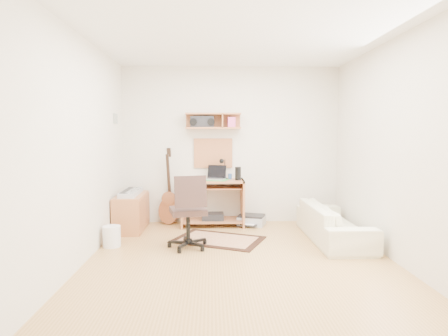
{
  "coord_description": "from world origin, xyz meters",
  "views": [
    {
      "loc": [
        -0.33,
        -4.4,
        1.48
      ],
      "look_at": [
        -0.15,
        1.05,
        1.0
      ],
      "focal_mm": 30.6,
      "sensor_mm": 36.0,
      "label": 1
    }
  ],
  "objects_px": {
    "task_chair": "(188,211)",
    "cabinet": "(131,212)",
    "printer": "(252,220)",
    "sofa": "(334,217)",
    "desk": "(213,203)"
  },
  "relations": [
    {
      "from": "desk",
      "to": "printer",
      "type": "height_order",
      "value": "desk"
    },
    {
      "from": "desk",
      "to": "printer",
      "type": "relative_size",
      "value": 2.37
    },
    {
      "from": "desk",
      "to": "cabinet",
      "type": "distance_m",
      "value": 1.29
    },
    {
      "from": "task_chair",
      "to": "printer",
      "type": "bearing_deg",
      "value": 39.24
    },
    {
      "from": "cabinet",
      "to": "sofa",
      "type": "relative_size",
      "value": 0.53
    },
    {
      "from": "task_chair",
      "to": "cabinet",
      "type": "height_order",
      "value": "task_chair"
    },
    {
      "from": "printer",
      "to": "desk",
      "type": "bearing_deg",
      "value": -159.7
    },
    {
      "from": "task_chair",
      "to": "cabinet",
      "type": "relative_size",
      "value": 1.09
    },
    {
      "from": "desk",
      "to": "task_chair",
      "type": "bearing_deg",
      "value": -105.0
    },
    {
      "from": "desk",
      "to": "task_chair",
      "type": "relative_size",
      "value": 1.02
    },
    {
      "from": "printer",
      "to": "sofa",
      "type": "relative_size",
      "value": 0.25
    },
    {
      "from": "desk",
      "to": "task_chair",
      "type": "xyz_separation_m",
      "value": [
        -0.33,
        -1.22,
        0.11
      ]
    },
    {
      "from": "sofa",
      "to": "printer",
      "type": "bearing_deg",
      "value": 48.67
    },
    {
      "from": "cabinet",
      "to": "sofa",
      "type": "height_order",
      "value": "sofa"
    },
    {
      "from": "task_chair",
      "to": "printer",
      "type": "relative_size",
      "value": 2.32
    }
  ]
}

